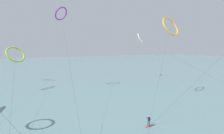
# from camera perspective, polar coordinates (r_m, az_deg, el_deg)

# --- Properties ---
(sea_water) EXTENTS (400.00, 200.00, 0.08)m
(sea_water) POSITION_cam_1_polar(r_m,az_deg,el_deg) (111.14, -17.52, 0.20)
(sea_water) COLOR slate
(sea_water) RESTS_ON ground
(surfer_crimson) EXTENTS (1.40, 0.69, 1.70)m
(surfer_crimson) POSITION_cam_1_polar(r_m,az_deg,el_deg) (28.07, 11.97, -17.11)
(surfer_crimson) COLOR red
(surfer_crimson) RESTS_ON ground
(kite_ivory) EXTENTS (4.57, 47.94, 17.19)m
(kite_ivory) POSITION_cam_1_polar(r_m,az_deg,el_deg) (68.12, 9.27, 9.12)
(kite_ivory) COLOR silver
(kite_ivory) RESTS_ON ground
(kite_violet) EXTENTS (4.85, 37.49, 22.61)m
(kite_violet) POSITION_cam_1_polar(r_m,az_deg,el_deg) (50.38, -16.34, 16.40)
(kite_violet) COLOR purple
(kite_violet) RESTS_ON ground
(kite_amber) EXTENTS (17.03, 14.22, 19.10)m
(kite_amber) POSITION_cam_1_polar(r_m,az_deg,el_deg) (44.33, 18.57, 12.41)
(kite_amber) COLOR orange
(kite_amber) RESTS_ON ground
(kite_lime) EXTENTS (5.68, 39.29, 12.14)m
(kite_lime) POSITION_cam_1_polar(r_m,az_deg,el_deg) (52.09, -29.05, 3.59)
(kite_lime) COLOR #8CC62D
(kite_lime) RESTS_ON ground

